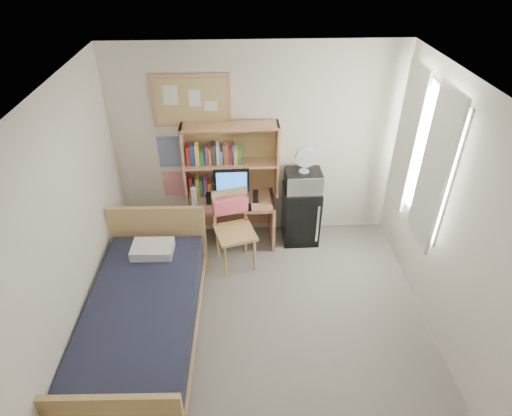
{
  "coord_description": "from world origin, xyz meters",
  "views": [
    {
      "loc": [
        -0.24,
        -2.86,
        3.69
      ],
      "look_at": [
        -0.05,
        1.2,
        0.95
      ],
      "focal_mm": 30.0,
      "sensor_mm": 36.0,
      "label": 1
    }
  ],
  "objects_px": {
    "desk_chair": "(235,232)",
    "monitor": "(232,187)",
    "bed": "(144,323)",
    "speaker_left": "(209,198)",
    "desk": "(233,221)",
    "desk_fan": "(305,160)",
    "speaker_right": "(256,196)",
    "bulletin_board": "(191,100)",
    "mini_fridge": "(301,214)",
    "microwave": "(303,181)"
  },
  "relations": [
    {
      "from": "mini_fridge",
      "to": "speaker_left",
      "type": "distance_m",
      "value": 1.27
    },
    {
      "from": "desk",
      "to": "mini_fridge",
      "type": "xyz_separation_m",
      "value": [
        0.91,
        0.04,
        0.06
      ]
    },
    {
      "from": "microwave",
      "to": "speaker_left",
      "type": "bearing_deg",
      "value": -176.62
    },
    {
      "from": "bed",
      "to": "speaker_left",
      "type": "relative_size",
      "value": 13.96
    },
    {
      "from": "desk",
      "to": "desk_chair",
      "type": "height_order",
      "value": "desk_chair"
    },
    {
      "from": "bulletin_board",
      "to": "desk_chair",
      "type": "height_order",
      "value": "bulletin_board"
    },
    {
      "from": "bed",
      "to": "desk_fan",
      "type": "bearing_deg",
      "value": 44.47
    },
    {
      "from": "desk_chair",
      "to": "microwave",
      "type": "distance_m",
      "value": 1.09
    },
    {
      "from": "bed",
      "to": "mini_fridge",
      "type": "bearing_deg",
      "value": 44.81
    },
    {
      "from": "bulletin_board",
      "to": "speaker_left",
      "type": "distance_m",
      "value": 1.22
    },
    {
      "from": "desk_chair",
      "to": "monitor",
      "type": "distance_m",
      "value": 0.57
    },
    {
      "from": "monitor",
      "to": "desk_fan",
      "type": "height_order",
      "value": "desk_fan"
    },
    {
      "from": "mini_fridge",
      "to": "bed",
      "type": "distance_m",
      "value": 2.5
    },
    {
      "from": "microwave",
      "to": "speaker_right",
      "type": "bearing_deg",
      "value": -173.46
    },
    {
      "from": "monitor",
      "to": "speaker_left",
      "type": "xyz_separation_m",
      "value": [
        -0.3,
        -0.0,
        -0.16
      ]
    },
    {
      "from": "bulletin_board",
      "to": "monitor",
      "type": "height_order",
      "value": "bulletin_board"
    },
    {
      "from": "desk_fan",
      "to": "desk",
      "type": "bearing_deg",
      "value": -179.31
    },
    {
      "from": "monitor",
      "to": "microwave",
      "type": "distance_m",
      "value": 0.92
    },
    {
      "from": "speaker_left",
      "to": "mini_fridge",
      "type": "bearing_deg",
      "value": 4.19
    },
    {
      "from": "desk",
      "to": "monitor",
      "type": "distance_m",
      "value": 0.57
    },
    {
      "from": "bulletin_board",
      "to": "speaker_right",
      "type": "height_order",
      "value": "bulletin_board"
    },
    {
      "from": "bed",
      "to": "desk_fan",
      "type": "height_order",
      "value": "desk_fan"
    },
    {
      "from": "desk",
      "to": "desk_fan",
      "type": "xyz_separation_m",
      "value": [
        0.91,
        0.02,
        0.89
      ]
    },
    {
      "from": "mini_fridge",
      "to": "bed",
      "type": "height_order",
      "value": "mini_fridge"
    },
    {
      "from": "desk",
      "to": "mini_fridge",
      "type": "height_order",
      "value": "mini_fridge"
    },
    {
      "from": "bed",
      "to": "desk_fan",
      "type": "distance_m",
      "value": 2.66
    },
    {
      "from": "mini_fridge",
      "to": "monitor",
      "type": "xyz_separation_m",
      "value": [
        -0.91,
        -0.1,
        0.51
      ]
    },
    {
      "from": "monitor",
      "to": "microwave",
      "type": "bearing_deg",
      "value": 4.31
    },
    {
      "from": "bulletin_board",
      "to": "mini_fridge",
      "type": "xyz_separation_m",
      "value": [
        1.37,
        -0.24,
        -1.52
      ]
    },
    {
      "from": "bed",
      "to": "desk_fan",
      "type": "relative_size",
      "value": 6.64
    },
    {
      "from": "monitor",
      "to": "speaker_right",
      "type": "height_order",
      "value": "monitor"
    },
    {
      "from": "bulletin_board",
      "to": "desk_fan",
      "type": "relative_size",
      "value": 2.89
    },
    {
      "from": "bulletin_board",
      "to": "desk",
      "type": "distance_m",
      "value": 1.67
    },
    {
      "from": "monitor",
      "to": "speaker_right",
      "type": "xyz_separation_m",
      "value": [
        0.3,
        0.0,
        -0.15
      ]
    },
    {
      "from": "monitor",
      "to": "desk_fan",
      "type": "relative_size",
      "value": 1.43
    },
    {
      "from": "desk",
      "to": "bed",
      "type": "relative_size",
      "value": 0.5
    },
    {
      "from": "bed",
      "to": "microwave",
      "type": "relative_size",
      "value": 4.76
    },
    {
      "from": "desk_chair",
      "to": "speaker_right",
      "type": "distance_m",
      "value": 0.55
    },
    {
      "from": "bed",
      "to": "microwave",
      "type": "height_order",
      "value": "microwave"
    },
    {
      "from": "speaker_left",
      "to": "microwave",
      "type": "xyz_separation_m",
      "value": [
        1.21,
        0.08,
        0.18
      ]
    },
    {
      "from": "mini_fridge",
      "to": "speaker_left",
      "type": "xyz_separation_m",
      "value": [
        -1.21,
        -0.1,
        0.36
      ]
    },
    {
      "from": "speaker_left",
      "to": "speaker_right",
      "type": "height_order",
      "value": "speaker_right"
    },
    {
      "from": "monitor",
      "to": "speaker_left",
      "type": "distance_m",
      "value": 0.34
    },
    {
      "from": "speaker_left",
      "to": "speaker_right",
      "type": "distance_m",
      "value": 0.6
    },
    {
      "from": "bulletin_board",
      "to": "desk_fan",
      "type": "xyz_separation_m",
      "value": [
        1.37,
        -0.26,
        -0.69
      ]
    },
    {
      "from": "speaker_right",
      "to": "desk_fan",
      "type": "height_order",
      "value": "desk_fan"
    },
    {
      "from": "desk",
      "to": "mini_fridge",
      "type": "relative_size",
      "value": 1.36
    },
    {
      "from": "microwave",
      "to": "desk_fan",
      "type": "distance_m",
      "value": 0.29
    },
    {
      "from": "speaker_right",
      "to": "bulletin_board",
      "type": "bearing_deg",
      "value": 155.01
    },
    {
      "from": "bulletin_board",
      "to": "monitor",
      "type": "xyz_separation_m",
      "value": [
        0.45,
        -0.34,
        -1.01
      ]
    }
  ]
}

